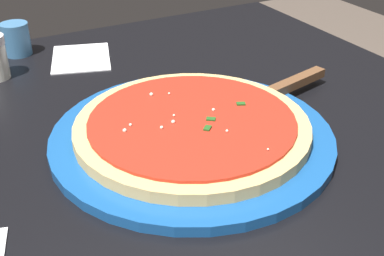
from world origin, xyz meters
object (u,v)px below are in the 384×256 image
object	(u,v)px
napkin_loose_left	(81,58)
pizza_server	(278,91)
pizza	(192,126)
serving_plate	(192,137)
cup_small_sauce	(16,39)

from	to	relation	value
napkin_loose_left	pizza_server	bearing A→B (deg)	-145.79
pizza	pizza_server	xyz separation A→B (m)	(0.04, -0.17, -0.00)
serving_plate	pizza	xyz separation A→B (m)	(0.00, 0.00, 0.02)
cup_small_sauce	napkin_loose_left	world-z (taller)	cup_small_sauce
pizza_server	pizza	bearing A→B (deg)	102.75
pizza_server	cup_small_sauce	size ratio (longest dim) A/B	3.76
cup_small_sauce	serving_plate	bearing A→B (deg)	-161.76
cup_small_sauce	napkin_loose_left	distance (m)	0.13
pizza	cup_small_sauce	world-z (taller)	cup_small_sauce
pizza	napkin_loose_left	size ratio (longest dim) A/B	2.33
napkin_loose_left	serving_plate	bearing A→B (deg)	-172.92
pizza_server	napkin_loose_left	size ratio (longest dim) A/B	1.68
serving_plate	napkin_loose_left	world-z (taller)	serving_plate
pizza	pizza_server	bearing A→B (deg)	-77.25
pizza	cup_small_sauce	size ratio (longest dim) A/B	5.20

